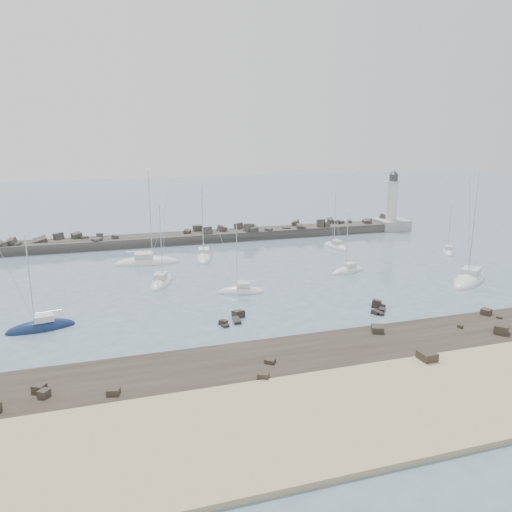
# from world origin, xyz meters

# --- Properties ---
(ground) EXTENTS (400.00, 400.00, 0.00)m
(ground) POSITION_xyz_m (0.00, 0.00, 0.00)
(ground) COLOR slate
(ground) RESTS_ON ground
(sand_strip) EXTENTS (140.00, 14.00, 1.00)m
(sand_strip) POSITION_xyz_m (0.00, -32.00, 0.00)
(sand_strip) COLOR tan
(sand_strip) RESTS_ON ground
(rock_shelf) EXTENTS (140.00, 12.00, 1.74)m
(rock_shelf) POSITION_xyz_m (-0.09, -22.00, 0.01)
(rock_shelf) COLOR black
(rock_shelf) RESTS_ON ground
(rock_cluster_near) EXTENTS (3.83, 4.17, 1.42)m
(rock_cluster_near) POSITION_xyz_m (-4.03, -8.49, 0.13)
(rock_cluster_near) COLOR black
(rock_cluster_near) RESTS_ON ground
(rock_cluster_far) EXTENTS (3.15, 4.20, 1.61)m
(rock_cluster_far) POSITION_xyz_m (14.57, -10.55, 0.15)
(rock_cluster_far) COLOR black
(rock_cluster_far) RESTS_ON ground
(breakwater) EXTENTS (115.00, 6.71, 5.11)m
(breakwater) POSITION_xyz_m (-7.41, 38.00, 0.31)
(breakwater) COLOR #2F2C2A
(breakwater) RESTS_ON ground
(lighthouse) EXTENTS (7.00, 7.00, 14.60)m
(lighthouse) POSITION_xyz_m (47.00, 38.00, 3.09)
(lighthouse) COLOR #969691
(lighthouse) RESTS_ON ground
(sailboat_2) EXTENTS (7.93, 3.67, 12.27)m
(sailboat_2) POSITION_xyz_m (-26.41, -4.72, 0.15)
(sailboat_2) COLOR #102044
(sailboat_2) RESTS_ON ground
(sailboat_3) EXTENTS (5.44, 8.44, 12.96)m
(sailboat_3) POSITION_xyz_m (-10.73, 9.48, 0.15)
(sailboat_3) COLOR silver
(sailboat_3) RESTS_ON ground
(sailboat_4) EXTENTS (11.39, 4.45, 17.43)m
(sailboat_4) POSITION_xyz_m (-11.64, 22.16, 0.15)
(sailboat_4) COLOR silver
(sailboat_4) RESTS_ON ground
(sailboat_5) EXTENTS (7.05, 3.74, 10.85)m
(sailboat_5) POSITION_xyz_m (-0.49, 1.36, 0.14)
(sailboat_5) COLOR silver
(sailboat_5) RESTS_ON ground
(sailboat_6) EXTENTS (4.99, 9.68, 14.70)m
(sailboat_6) POSITION_xyz_m (-1.43, 22.98, 0.15)
(sailboat_6) COLOR silver
(sailboat_6) RESTS_ON ground
(sailboat_7) EXTENTS (7.08, 3.90, 10.87)m
(sailboat_7) POSITION_xyz_m (19.35, 6.70, 0.14)
(sailboat_7) COLOR silver
(sailboat_7) RESTS_ON ground
(sailboat_8) EXTENTS (3.52, 7.69, 11.85)m
(sailboat_8) POSITION_xyz_m (25.47, 23.64, 0.14)
(sailboat_8) COLOR silver
(sailboat_8) RESTS_ON ground
(sailboat_9) EXTENTS (11.55, 9.60, 18.16)m
(sailboat_9) POSITION_xyz_m (34.68, -3.70, 0.15)
(sailboat_9) COLOR silver
(sailboat_9) RESTS_ON ground
(sailboat_10) EXTENTS (4.93, 6.33, 10.17)m
(sailboat_10) POSITION_xyz_m (43.80, 12.99, 0.14)
(sailboat_10) COLOR silver
(sailboat_10) RESTS_ON ground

